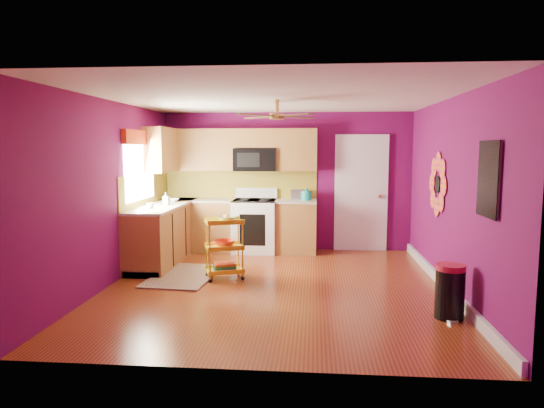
{
  "coord_description": "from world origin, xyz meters",
  "views": [
    {
      "loc": [
        0.51,
        -6.35,
        1.85
      ],
      "look_at": [
        -0.08,
        0.4,
        1.07
      ],
      "focal_mm": 32.0,
      "sensor_mm": 36.0,
      "label": 1
    }
  ],
  "objects": [
    {
      "name": "soap_bottle_b",
      "position": [
        -1.89,
        1.31,
        1.02
      ],
      "size": [
        0.12,
        0.12,
        0.16
      ],
      "primitive_type": "imported",
      "color": "white",
      "rests_on": "lower_cabinets"
    },
    {
      "name": "soap_bottle_a",
      "position": [
        -1.9,
        1.3,
        1.04
      ],
      "size": [
        0.09,
        0.09,
        0.2
      ],
      "primitive_type": "imported",
      "color": "#EA3F72",
      "rests_on": "lower_cabinets"
    },
    {
      "name": "lower_cabinets",
      "position": [
        -1.35,
        1.82,
        0.43
      ],
      "size": [
        2.81,
        2.31,
        0.94
      ],
      "color": "brown",
      "rests_on": "ground"
    },
    {
      "name": "electric_range",
      "position": [
        -0.55,
        2.17,
        0.48
      ],
      "size": [
        0.76,
        0.66,
        1.13
      ],
      "color": "white",
      "rests_on": "ground"
    },
    {
      "name": "right_wall_art",
      "position": [
        2.23,
        -0.34,
        1.44
      ],
      "size": [
        0.04,
        2.74,
        1.04
      ],
      "color": "black",
      "rests_on": "ground"
    },
    {
      "name": "room_envelope",
      "position": [
        0.03,
        0.0,
        1.63
      ],
      "size": [
        4.54,
        5.04,
        2.52
      ],
      "color": "#630B4D",
      "rests_on": "ground"
    },
    {
      "name": "panel_door",
      "position": [
        1.35,
        2.47,
        1.02
      ],
      "size": [
        0.95,
        0.11,
        2.15
      ],
      "color": "white",
      "rests_on": "ground"
    },
    {
      "name": "counter_dish",
      "position": [
        -1.92,
        1.72,
        0.97
      ],
      "size": [
        0.23,
        0.23,
        0.06
      ],
      "primitive_type": "imported",
      "color": "white",
      "rests_on": "lower_cabinets"
    },
    {
      "name": "ceiling_fan",
      "position": [
        0.0,
        0.2,
        2.29
      ],
      "size": [
        1.01,
        1.01,
        0.26
      ],
      "color": "#BF8C3F",
      "rests_on": "ground"
    },
    {
      "name": "upper_cabinetry",
      "position": [
        -1.24,
        2.17,
        1.8
      ],
      "size": [
        2.8,
        2.3,
        1.26
      ],
      "color": "brown",
      "rests_on": "ground"
    },
    {
      "name": "shag_rug",
      "position": [
        -1.37,
        0.38,
        0.01
      ],
      "size": [
        0.97,
        1.46,
        0.02
      ],
      "primitive_type": "cube",
      "rotation": [
        0.0,
        0.0,
        -0.08
      ],
      "color": "black",
      "rests_on": "ground"
    },
    {
      "name": "left_window",
      "position": [
        -2.22,
        1.05,
        1.74
      ],
      "size": [
        0.08,
        1.35,
        1.08
      ],
      "color": "white",
      "rests_on": "ground"
    },
    {
      "name": "rolling_cart",
      "position": [
        -0.75,
        0.33,
        0.48
      ],
      "size": [
        0.61,
        0.53,
        0.93
      ],
      "color": "yellow",
      "rests_on": "ground"
    },
    {
      "name": "ground",
      "position": [
        0.0,
        0.0,
        0.0
      ],
      "size": [
        5.0,
        5.0,
        0.0
      ],
      "primitive_type": "plane",
      "color": "#65270F",
      "rests_on": "ground"
    },
    {
      "name": "counter_cup",
      "position": [
        -1.98,
        0.78,
        0.98
      ],
      "size": [
        0.11,
        0.11,
        0.09
      ],
      "primitive_type": "imported",
      "color": "white",
      "rests_on": "lower_cabinets"
    },
    {
      "name": "trash_can",
      "position": [
        1.99,
        -1.06,
        0.3
      ],
      "size": [
        0.41,
        0.41,
        0.6
      ],
      "color": "black",
      "rests_on": "ground"
    },
    {
      "name": "toaster",
      "position": [
        0.2,
        2.32,
        1.03
      ],
      "size": [
        0.22,
        0.15,
        0.18
      ],
      "primitive_type": "cube",
      "color": "beige",
      "rests_on": "lower_cabinets"
    },
    {
      "name": "teal_kettle",
      "position": [
        0.37,
        2.23,
        1.02
      ],
      "size": [
        0.18,
        0.18,
        0.21
      ],
      "color": "#149888",
      "rests_on": "lower_cabinets"
    }
  ]
}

